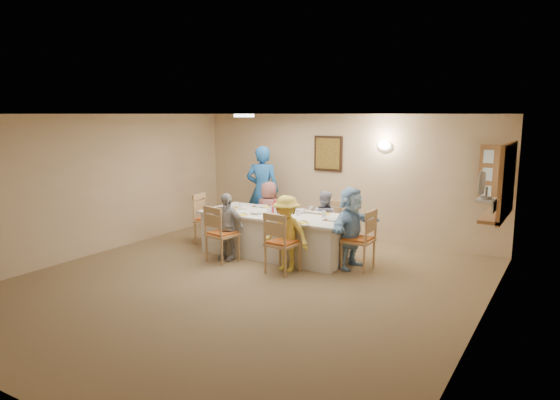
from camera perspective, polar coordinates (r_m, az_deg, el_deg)
The scene contains 49 objects.
ground at distance 7.53m, azimuth -4.28°, elevation -9.61°, with size 7.00×7.00×0.00m, color #796445.
room_walls at distance 7.17m, azimuth -4.43°, elevation 1.88°, with size 7.00×7.00×7.00m.
wall_picture at distance 10.27m, azimuth 5.51°, elevation 5.31°, with size 0.62×0.05×0.72m.
wall_sconce at distance 9.78m, azimuth 11.85°, elevation 6.10°, with size 0.26×0.09×0.18m, color white.
ceiling_light at distance 8.90m, azimuth -4.14°, elevation 9.60°, with size 0.36×0.36×0.05m, color white.
serving_hatch at distance 8.28m, azimuth 24.53°, elevation 1.99°, with size 0.06×1.50×1.15m, color olive.
hatch_sill at distance 8.37m, azimuth 23.46°, elevation -1.50°, with size 0.30×1.50×0.05m, color olive.
shutter_door at distance 9.06m, azimuth 23.48°, elevation 2.67°, with size 0.55×0.04×1.00m, color olive.
fan_shelf at distance 6.98m, azimuth 22.48°, elevation -0.00°, with size 0.22×0.36×0.03m, color white.
desk_fan at distance 6.96m, azimuth 22.31°, elevation 1.23°, with size 0.30×0.30×0.28m, color #A5A5A8, non-canonical shape.
dining_table at distance 8.92m, azimuth -0.37°, elevation -3.94°, with size 2.71×1.15×0.76m, color silver.
chair_back_left at distance 9.87m, azimuth -0.91°, elevation -2.18°, with size 0.43×0.43×0.89m, color tan, non-canonical shape.
chair_back_right at distance 9.30m, azimuth 5.37°, elevation -2.91°, with size 0.44×0.44×0.91m, color tan, non-canonical shape.
chair_front_left at distance 8.58m, azimuth -6.60°, elevation -3.78°, with size 0.47×0.47×0.98m, color tan, non-canonical shape.
chair_front_right at distance 7.92m, azimuth 0.31°, elevation -4.84°, with size 0.47×0.47×0.99m, color tan, non-canonical shape.
chair_left_end at distance 9.77m, azimuth -8.14°, elevation -2.14°, with size 0.47×0.47×0.98m, color tan, non-canonical shape.
chair_right_end at distance 8.21m, azimuth 8.92°, elevation -4.41°, with size 0.48×0.48×1.00m, color tan, non-canonical shape.
diner_back_left at distance 9.74m, azimuth -1.29°, elevation -1.40°, with size 0.62×0.44×1.21m, color brown.
diner_back_right at distance 9.17m, azimuth 5.06°, elevation -2.42°, with size 0.55×0.43×1.12m, color #9394AD.
diner_front_left at distance 8.65m, azimuth -6.13°, elevation -3.03°, with size 0.70×0.32×1.17m, color #A8A8A8.
diner_front_right at distance 7.99m, azimuth 0.75°, elevation -3.84°, with size 0.80×0.46×1.23m, color yellow.
diner_right_end at distance 8.22m, azimuth 8.11°, elevation -3.14°, with size 0.59×1.29×1.34m, color #9DCEF8.
caregiver at distance 10.31m, azimuth -2.00°, elevation 1.06°, with size 0.79×0.66×1.86m, color #205BA2.
placemat_fl at distance 8.82m, azimuth -5.13°, elevation -1.58°, with size 0.34×0.25×0.01m, color #472B19.
plate_fl at distance 8.82m, azimuth -5.13°, elevation -1.51°, with size 0.25×0.25×0.02m, color white.
napkin_fl at distance 8.68m, azimuth -4.36°, elevation -1.71°, with size 0.14×0.14×0.01m, color yellow.
placemat_fr at distance 8.18m, azimuth 1.67°, elevation -2.44°, with size 0.34×0.25×0.01m, color #472B19.
plate_fr at distance 8.18m, azimuth 1.67°, elevation -2.38°, with size 0.25×0.25×0.02m, color white.
napkin_fr at distance 8.05m, azimuth 2.61°, elevation -2.60°, with size 0.15×0.15×0.01m, color yellow.
placemat_bl at distance 9.50m, azimuth -2.13°, elevation -0.73°, with size 0.32×0.24×0.01m, color #472B19.
plate_bl at distance 9.49m, azimuth -2.13°, elevation -0.67°, with size 0.24×0.24×0.02m, color white.
napkin_bl at distance 9.36m, azimuth -1.38°, elevation -0.84°, with size 0.13×0.13×0.01m, color yellow.
placemat_br at distance 8.91m, azimuth 4.34°, elevation -1.46°, with size 0.36×0.27×0.01m, color #472B19.
plate_br at distance 8.90m, azimuth 4.34°, elevation -1.39°, with size 0.23×0.23×0.01m, color white.
napkin_br at distance 8.78m, azimuth 5.24°, elevation -1.58°, with size 0.14×0.14×0.01m, color yellow.
placemat_le at distance 9.44m, azimuth -6.07°, elevation -0.83°, with size 0.35×0.26×0.01m, color #472B19.
plate_le at distance 9.44m, azimuth -6.07°, elevation -0.77°, with size 0.23×0.23×0.01m, color white.
napkin_le at distance 9.30m, azimuth -5.37°, elevation -0.95°, with size 0.14×0.14×0.01m, color yellow.
placemat_re at distance 8.31m, azimuth 6.23°, elevation -2.30°, with size 0.34×0.26×0.01m, color #472B19.
plate_re at distance 8.31m, azimuth 6.23°, elevation -2.23°, with size 0.25×0.25×0.02m, color white.
napkin_re at distance 8.20m, azimuth 7.22°, elevation -2.45°, with size 0.14×0.14×0.01m, color yellow.
teacup_a at distance 9.02m, azimuth -5.72°, elevation -1.08°, with size 0.12×0.12×0.08m, color white.
teacup_b at distance 9.11m, azimuth 3.56°, elevation -0.96°, with size 0.09×0.09×0.08m, color white.
bowl_a at distance 8.78m, azimuth -2.72°, elevation -1.45°, with size 0.27×0.27×0.05m, color white.
bowl_b at distance 8.89m, azimuth 2.39°, elevation -1.27°, with size 0.23×0.23×0.06m, color white.
condiment_ketchup at distance 8.86m, azimuth -0.60°, elevation -0.71°, with size 0.11×0.11×0.24m, color red.
condiment_brown at distance 8.83m, azimuth 0.04°, elevation -0.84°, with size 0.12×0.13×0.21m, color #5B2E18.
condiment_malt at distance 8.70m, azimuth 0.20°, elevation -1.25°, with size 0.14×0.14×0.14m, color #5B2E18.
drinking_glass at distance 8.94m, azimuth -1.02°, elevation -1.04°, with size 0.06×0.06×0.10m, color silver.
Camera 1 is at (4.14, -5.77, 2.50)m, focal length 32.00 mm.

